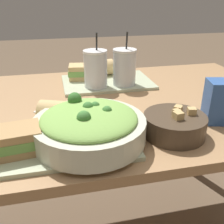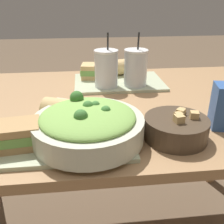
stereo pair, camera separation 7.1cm
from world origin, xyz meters
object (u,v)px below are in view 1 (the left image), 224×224
Objects in this scene: drink_cup_dark at (96,70)px; soup_bowl at (174,124)px; sandwich_far at (85,72)px; salad_bowl at (89,125)px; baguette_near at (63,113)px; napkin_folded at (62,108)px; drink_cup_red at (124,68)px; sandwich_near at (12,141)px; baguette_far at (102,68)px.

soup_bowl is at bearing -70.11° from drink_cup_dark.
sandwich_far is 0.13m from drink_cup_dark.
baguette_near is (-0.06, 0.11, -0.01)m from salad_bowl.
sandwich_far is 0.31m from napkin_folded.
drink_cup_red is at bearing 63.51° from salad_bowl.
drink_cup_red is at bearing 31.91° from napkin_folded.
soup_bowl is 1.18× the size of baguette_near.
baguette_far reaches higher than sandwich_near.
baguette_near is 0.15m from napkin_folded.
drink_cup_red is at bearing 40.19° from sandwich_near.
drink_cup_dark is at bearing 78.22° from salad_bowl.
salad_bowl is 0.12m from baguette_near.
drink_cup_dark reaches higher than sandwich_far.
baguette_near is (-0.31, 0.11, 0.01)m from soup_bowl.
drink_cup_red is at bearing -29.69° from sandwich_far.
sandwich_near is at bearing -178.30° from soup_bowl.
drink_cup_dark is 1.14× the size of napkin_folded.
baguette_far is at bearing -2.62° from baguette_near.
baguette_far reaches higher than sandwich_far.
baguette_near is 1.28× the size of baguette_far.
sandwich_far is at bearing 58.37° from sandwich_near.
drink_cup_red is (0.12, -0.00, -0.00)m from drink_cup_dark.
sandwich_far is (0.25, 0.56, -0.00)m from sandwich_near.
drink_cup_red reaches higher than napkin_folded.
drink_cup_dark is (-0.06, -0.15, 0.03)m from baguette_far.
sandwich_far is 1.36× the size of baguette_far.
sandwich_far is at bearing 98.74° from baguette_far.
sandwich_near is at bearing 136.39° from baguette_far.
salad_bowl is at bearing 178.75° from soup_bowl.
sandwich_far is 0.82× the size of napkin_folded.
baguette_near reaches higher than napkin_folded.
sandwich_near is 0.71× the size of drink_cup_red.
drink_cup_red is at bearing -0.00° from drink_cup_dark.
soup_bowl is 0.43m from drink_cup_red.
salad_bowl is 0.24m from soup_bowl.
drink_cup_red reaches higher than baguette_near.
sandwich_far is 0.19m from drink_cup_red.
salad_bowl is 1.36× the size of drink_cup_red.
baguette_far is (0.15, 0.57, -0.01)m from salad_bowl.
salad_bowl is 2.00× the size of baguette_near.
sandwich_far is (0.12, 0.43, -0.00)m from baguette_near.
sandwich_far is 0.09m from baguette_far.
sandwich_near is 0.30m from napkin_folded.
drink_cup_dark is 0.12m from drink_cup_red.
soup_bowl is 0.46m from drink_cup_dark.
drink_cup_red reaches higher than salad_bowl.
sandwich_far is at bearing 83.77° from salad_bowl.
baguette_far is 0.17m from drink_cup_red.
napkin_folded is at bearing -148.09° from drink_cup_red.
drink_cup_dark reaches higher than sandwich_near.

